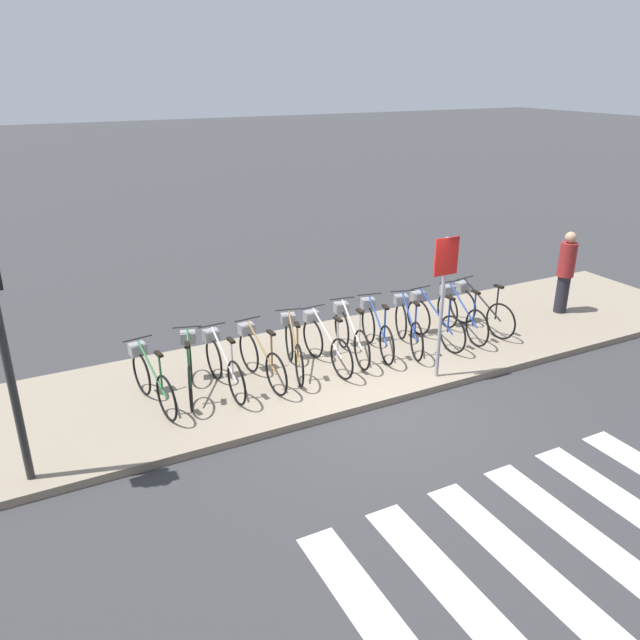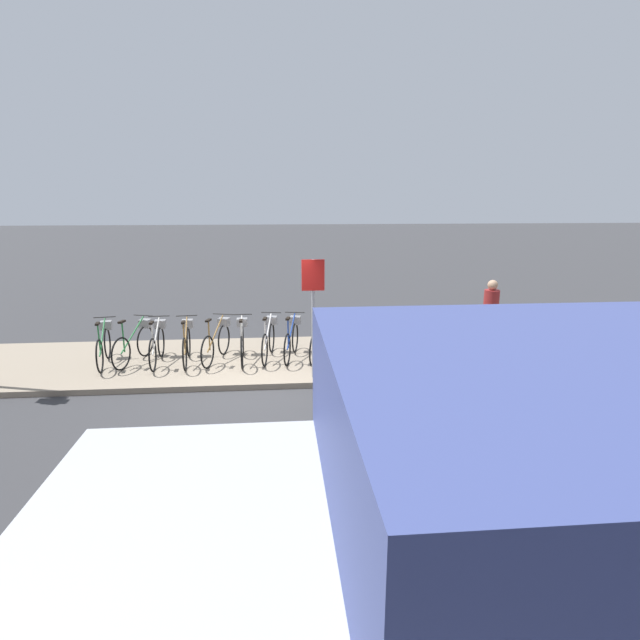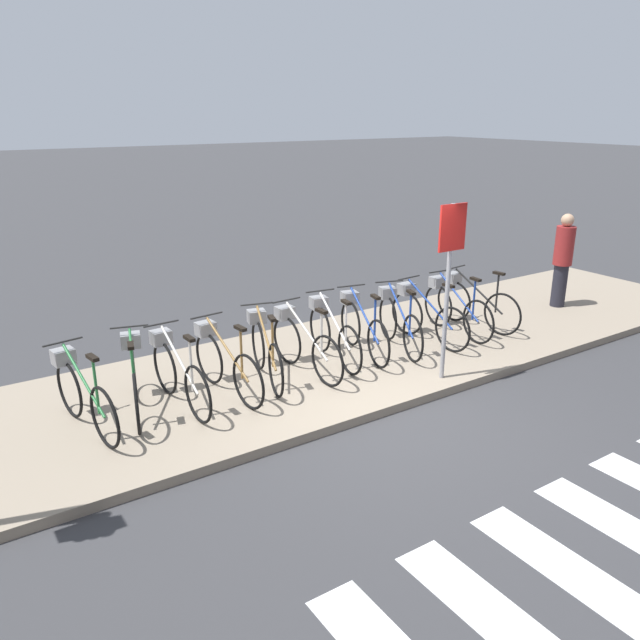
# 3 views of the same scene
# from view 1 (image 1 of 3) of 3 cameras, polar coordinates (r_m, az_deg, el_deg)

# --- Properties ---
(ground_plane) EXTENTS (120.00, 120.00, 0.00)m
(ground_plane) POSITION_cam_1_polar(r_m,az_deg,el_deg) (9.88, 5.83, -7.90)
(ground_plane) COLOR #38383A
(sidewalk) EXTENTS (16.33, 3.32, 0.12)m
(sidewalk) POSITION_cam_1_polar(r_m,az_deg,el_deg) (11.11, 1.23, -3.87)
(sidewalk) COLOR gray
(sidewalk) RESTS_ON ground_plane
(parked_bicycle_0) EXTENTS (0.46, 1.67, 1.03)m
(parked_bicycle_0) POSITION_cam_1_polar(r_m,az_deg,el_deg) (9.80, -15.23, -5.09)
(parked_bicycle_0) COLOR black
(parked_bicycle_0) RESTS_ON sidewalk
(parked_bicycle_1) EXTENTS (0.60, 1.63, 1.03)m
(parked_bicycle_1) POSITION_cam_1_polar(r_m,az_deg,el_deg) (10.02, -11.82, -4.14)
(parked_bicycle_1) COLOR black
(parked_bicycle_1) RESTS_ON sidewalk
(parked_bicycle_2) EXTENTS (0.46, 1.68, 1.03)m
(parked_bicycle_2) POSITION_cam_1_polar(r_m,az_deg,el_deg) (10.04, -8.92, -3.88)
(parked_bicycle_2) COLOR black
(parked_bicycle_2) RESTS_ON sidewalk
(parked_bicycle_3) EXTENTS (0.46, 1.68, 1.03)m
(parked_bicycle_3) POSITION_cam_1_polar(r_m,az_deg,el_deg) (10.21, -5.57, -3.23)
(parked_bicycle_3) COLOR black
(parked_bicycle_3) RESTS_ON sidewalk
(parked_bicycle_4) EXTENTS (0.58, 1.63, 1.03)m
(parked_bicycle_4) POSITION_cam_1_polar(r_m,az_deg,el_deg) (10.53, -2.49, -2.34)
(parked_bicycle_4) COLOR black
(parked_bicycle_4) RESTS_ON sidewalk
(parked_bicycle_5) EXTENTS (0.46, 1.68, 1.03)m
(parked_bicycle_5) POSITION_cam_1_polar(r_m,az_deg,el_deg) (10.68, 0.38, -1.95)
(parked_bicycle_5) COLOR black
(parked_bicycle_5) RESTS_ON sidewalk
(parked_bicycle_6) EXTENTS (0.46, 1.67, 1.03)m
(parked_bicycle_6) POSITION_cam_1_polar(r_m,az_deg,el_deg) (11.05, 2.74, -1.12)
(parked_bicycle_6) COLOR black
(parked_bicycle_6) RESTS_ON sidewalk
(parked_bicycle_7) EXTENTS (0.52, 1.65, 1.03)m
(parked_bicycle_7) POSITION_cam_1_polar(r_m,az_deg,el_deg) (11.28, 5.11, -0.70)
(parked_bicycle_7) COLOR black
(parked_bicycle_7) RESTS_ON sidewalk
(parked_bicycle_8) EXTENTS (0.64, 1.61, 1.03)m
(parked_bicycle_8) POSITION_cam_1_polar(r_m,az_deg,el_deg) (11.51, 7.99, -0.36)
(parked_bicycle_8) COLOR black
(parked_bicycle_8) RESTS_ON sidewalk
(parked_bicycle_9) EXTENTS (0.46, 1.68, 1.03)m
(parked_bicycle_9) POSITION_cam_1_polar(r_m,az_deg,el_deg) (11.80, 10.21, 0.08)
(parked_bicycle_9) COLOR black
(parked_bicycle_9) RESTS_ON sidewalk
(parked_bicycle_10) EXTENTS (0.46, 1.68, 1.03)m
(parked_bicycle_10) POSITION_cam_1_polar(r_m,az_deg,el_deg) (12.22, 12.62, 0.66)
(parked_bicycle_10) COLOR black
(parked_bicycle_10) RESTS_ON sidewalk
(parked_bicycle_11) EXTENTS (0.46, 1.67, 1.03)m
(parked_bicycle_11) POSITION_cam_1_polar(r_m,az_deg,el_deg) (12.56, 14.24, 1.11)
(parked_bicycle_11) COLOR black
(parked_bicycle_11) RESTS_ON sidewalk
(pedestrian) EXTENTS (0.34, 0.34, 1.73)m
(pedestrian) POSITION_cam_1_polar(r_m,az_deg,el_deg) (13.88, 21.54, 4.23)
(pedestrian) COLOR #23232D
(pedestrian) RESTS_ON sidewalk
(sign_post) EXTENTS (0.44, 0.07, 2.38)m
(sign_post) POSITION_cam_1_polar(r_m,az_deg,el_deg) (10.05, 11.25, 3.20)
(sign_post) COLOR #99999E
(sign_post) RESTS_ON sidewalk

